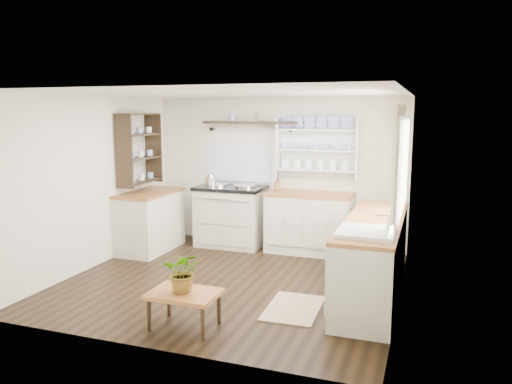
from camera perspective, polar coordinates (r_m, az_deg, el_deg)
floor at (r=6.32m, az=-2.76°, el=-10.13°), size 4.00×3.80×0.01m
wall_back at (r=7.81m, az=2.44°, el=2.29°), size 4.00×0.02×2.30m
wall_right at (r=5.60m, az=16.45°, el=-0.85°), size 0.02×3.80×2.30m
wall_left at (r=7.03m, az=-18.10°, el=1.06°), size 0.02×3.80×2.30m
ceiling at (r=5.97m, az=-2.93°, el=11.20°), size 4.00×3.80×0.01m
window at (r=5.70m, az=16.21°, el=3.53°), size 0.08×1.55×1.22m
aga_cooker at (r=7.83m, az=-2.88°, el=-2.68°), size 1.05×0.73×0.97m
back_cabinets at (r=7.49m, az=6.13°, el=-3.42°), size 1.27×0.63×0.90m
right_cabinets at (r=5.88m, az=13.26°, el=-7.16°), size 0.62×2.43×0.90m
belfast_sink at (r=5.07m, az=12.47°, el=-5.79°), size 0.55×0.60×0.45m
left_cabinets at (r=7.72m, az=-12.01°, el=-3.19°), size 0.62×1.13×0.90m
plate_rack at (r=7.57m, az=7.10°, el=5.09°), size 1.20×0.22×0.90m
high_shelf at (r=7.77m, az=-0.64°, el=7.87°), size 1.50×0.29×0.16m
left_shelving at (r=7.64m, az=-13.19°, el=4.91°), size 0.28×0.80×1.05m
kettle at (r=7.74m, az=-5.17°, el=1.33°), size 0.17×0.17×0.21m
utensil_crock at (r=7.61m, az=2.43°, el=0.74°), size 0.11×0.11×0.12m
center_table at (r=4.99m, az=-8.20°, el=-11.73°), size 0.67×0.48×0.36m
potted_plant at (r=4.91m, az=-8.27°, el=-9.02°), size 0.42×0.39×0.41m
floor_rug at (r=5.50m, az=4.32°, el=-13.09°), size 0.58×0.87×0.02m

